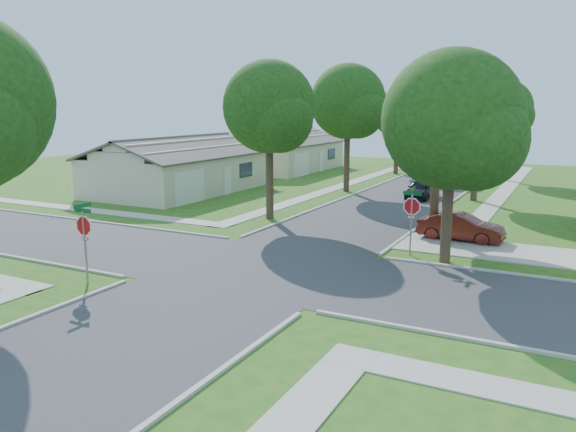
{
  "coord_description": "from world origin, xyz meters",
  "views": [
    {
      "loc": [
        10.85,
        -18.82,
        6.35
      ],
      "look_at": [
        -0.34,
        2.86,
        1.6
      ],
      "focal_mm": 35.0,
      "sensor_mm": 36.0,
      "label": 1
    }
  ],
  "objects_px": {
    "car_curb_east": "(421,189)",
    "house_nw_near": "(178,172)",
    "tree_w_far": "(398,116)",
    "stop_sign_sw": "(84,229)",
    "tree_w_mid": "(349,105)",
    "tree_e_far": "(504,111)",
    "house_nw_far": "(283,155)",
    "stop_sign_ne": "(412,209)",
    "car_driveway": "(461,227)",
    "tree_ne_corner": "(453,126)",
    "tree_e_near": "(440,122)",
    "car_curb_west": "(451,161)",
    "tree_e_mid": "(480,108)",
    "tree_w_near": "(270,111)"
  },
  "relations": [
    {
      "from": "stop_sign_ne",
      "to": "car_driveway",
      "type": "height_order",
      "value": "stop_sign_ne"
    },
    {
      "from": "house_nw_far",
      "to": "car_curb_east",
      "type": "xyz_separation_m",
      "value": [
        17.19,
        -11.68,
        -0.85
      ]
    },
    {
      "from": "stop_sign_ne",
      "to": "house_nw_far",
      "type": "height_order",
      "value": "house_nw_far"
    },
    {
      "from": "car_curb_east",
      "to": "house_nw_near",
      "type": "bearing_deg",
      "value": -162.61
    },
    {
      "from": "stop_sign_ne",
      "to": "tree_e_far",
      "type": "relative_size",
      "value": 0.34
    },
    {
      "from": "tree_w_near",
      "to": "tree_w_far",
      "type": "relative_size",
      "value": 1.12
    },
    {
      "from": "tree_e_mid",
      "to": "tree_w_far",
      "type": "xyz_separation_m",
      "value": [
        -9.41,
        13.0,
        -0.75
      ]
    },
    {
      "from": "tree_w_far",
      "to": "car_curb_east",
      "type": "bearing_deg",
      "value": -66.86
    },
    {
      "from": "house_nw_near",
      "to": "tree_ne_corner",
      "type": "bearing_deg",
      "value": -25.77
    },
    {
      "from": "house_nw_far",
      "to": "tree_e_far",
      "type": "bearing_deg",
      "value": 5.53
    },
    {
      "from": "tree_w_mid",
      "to": "house_nw_near",
      "type": "bearing_deg",
      "value": -152.1
    },
    {
      "from": "tree_w_mid",
      "to": "car_curb_east",
      "type": "distance_m",
      "value": 8.28
    },
    {
      "from": "stop_sign_ne",
      "to": "tree_e_near",
      "type": "bearing_deg",
      "value": 89.32
    },
    {
      "from": "tree_w_far",
      "to": "tree_e_far",
      "type": "bearing_deg",
      "value": 0.0
    },
    {
      "from": "tree_e_near",
      "to": "car_curb_west",
      "type": "xyz_separation_m",
      "value": [
        -5.95,
        33.54,
        -5.0
      ]
    },
    {
      "from": "house_nw_near",
      "to": "house_nw_far",
      "type": "relative_size",
      "value": 1.0
    },
    {
      "from": "tree_w_far",
      "to": "tree_e_near",
      "type": "bearing_deg",
      "value": -69.39
    },
    {
      "from": "tree_w_near",
      "to": "car_driveway",
      "type": "relative_size",
      "value": 2.24
    },
    {
      "from": "car_curb_west",
      "to": "house_nw_far",
      "type": "bearing_deg",
      "value": 37.36
    },
    {
      "from": "tree_w_near",
      "to": "car_driveway",
      "type": "distance_m",
      "value": 12.09
    },
    {
      "from": "tree_w_far",
      "to": "car_curb_west",
      "type": "height_order",
      "value": "tree_w_far"
    },
    {
      "from": "car_curb_west",
      "to": "tree_ne_corner",
      "type": "bearing_deg",
      "value": 103.02
    },
    {
      "from": "tree_ne_corner",
      "to": "stop_sign_sw",
      "type": "bearing_deg",
      "value": -141.16
    },
    {
      "from": "stop_sign_sw",
      "to": "tree_ne_corner",
      "type": "bearing_deg",
      "value": 38.84
    },
    {
      "from": "house_nw_near",
      "to": "tree_e_mid",
      "type": "bearing_deg",
      "value": 16.15
    },
    {
      "from": "stop_sign_ne",
      "to": "car_curb_west",
      "type": "xyz_separation_m",
      "value": [
        -5.9,
        37.84,
        -1.39
      ]
    },
    {
      "from": "tree_ne_corner",
      "to": "car_curb_west",
      "type": "relative_size",
      "value": 1.97
    },
    {
      "from": "stop_sign_sw",
      "to": "tree_w_mid",
      "type": "bearing_deg",
      "value": 89.87
    },
    {
      "from": "tree_e_far",
      "to": "tree_w_near",
      "type": "relative_size",
      "value": 0.97
    },
    {
      "from": "stop_sign_ne",
      "to": "tree_w_far",
      "type": "height_order",
      "value": "tree_w_far"
    },
    {
      "from": "stop_sign_sw",
      "to": "car_driveway",
      "type": "xyz_separation_m",
      "value": [
        10.83,
        13.2,
        -1.37
      ]
    },
    {
      "from": "tree_e_far",
      "to": "tree_ne_corner",
      "type": "relative_size",
      "value": 1.01
    },
    {
      "from": "stop_sign_sw",
      "to": "stop_sign_ne",
      "type": "relative_size",
      "value": 1.0
    },
    {
      "from": "tree_w_mid",
      "to": "house_nw_far",
      "type": "xyz_separation_m",
      "value": [
        -11.35,
        10.99,
        -4.97
      ]
    },
    {
      "from": "stop_sign_ne",
      "to": "car_curb_west",
      "type": "distance_m",
      "value": 38.33
    },
    {
      "from": "tree_e_near",
      "to": "house_nw_far",
      "type": "height_order",
      "value": "tree_e_near"
    },
    {
      "from": "tree_w_far",
      "to": "car_curb_west",
      "type": "xyz_separation_m",
      "value": [
        3.45,
        8.54,
        -4.87
      ]
    },
    {
      "from": "tree_w_mid",
      "to": "stop_sign_ne",
      "type": "bearing_deg",
      "value": -60.2
    },
    {
      "from": "tree_w_far",
      "to": "car_curb_west",
      "type": "relative_size",
      "value": 1.83
    },
    {
      "from": "tree_e_mid",
      "to": "tree_e_far",
      "type": "height_order",
      "value": "tree_e_mid"
    },
    {
      "from": "tree_w_near",
      "to": "tree_ne_corner",
      "type": "xyz_separation_m",
      "value": [
        11.0,
        -4.8,
        -0.52
      ]
    },
    {
      "from": "tree_e_mid",
      "to": "car_curb_west",
      "type": "xyz_separation_m",
      "value": [
        -5.96,
        21.54,
        -5.61
      ]
    },
    {
      "from": "tree_w_near",
      "to": "house_nw_far",
      "type": "distance_m",
      "value": 26.05
    },
    {
      "from": "stop_sign_sw",
      "to": "stop_sign_ne",
      "type": "distance_m",
      "value": 13.29
    },
    {
      "from": "stop_sign_sw",
      "to": "tree_e_near",
      "type": "distance_m",
      "value": 17.04
    },
    {
      "from": "stop_sign_ne",
      "to": "car_curb_west",
      "type": "relative_size",
      "value": 0.68
    },
    {
      "from": "tree_e_far",
      "to": "tree_w_far",
      "type": "bearing_deg",
      "value": -180.0
    },
    {
      "from": "tree_e_far",
      "to": "tree_w_mid",
      "type": "relative_size",
      "value": 0.91
    },
    {
      "from": "tree_e_mid",
      "to": "house_nw_far",
      "type": "relative_size",
      "value": 0.68
    },
    {
      "from": "tree_w_far",
      "to": "house_nw_far",
      "type": "bearing_deg",
      "value": -169.95
    }
  ]
}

